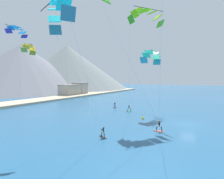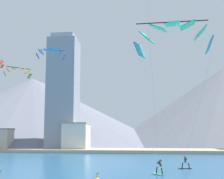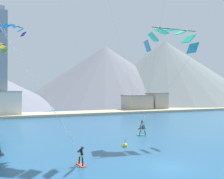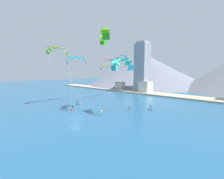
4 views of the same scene
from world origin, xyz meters
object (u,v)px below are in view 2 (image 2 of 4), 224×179
at_px(parafoil_kite_mid_center, 173,35).
at_px(parafoil_kite_distant_low_drift, 18,71).
at_px(kitesurfer_mid_center, 184,165).
at_px(kitesurfer_near_trail, 158,170).
at_px(parafoil_kite_distant_mid_solo, 51,53).

distance_m(parafoil_kite_mid_center, parafoil_kite_distant_low_drift, 26.64).
bearing_deg(kitesurfer_mid_center, parafoil_kite_distant_low_drift, 170.67).
bearing_deg(parafoil_kite_mid_center, kitesurfer_near_trail, 105.30).
xyz_separation_m(kitesurfer_near_trail, parafoil_kite_distant_low_drift, (-20.46, 9.78, 13.22)).
height_order(kitesurfer_mid_center, parafoil_kite_distant_mid_solo, parafoil_kite_distant_mid_solo).
bearing_deg(kitesurfer_near_trail, parafoil_kite_distant_low_drift, 154.44).
xyz_separation_m(kitesurfer_mid_center, parafoil_kite_distant_low_drift, (-23.86, 3.92, 13.28)).
distance_m(kitesurfer_near_trail, parafoil_kite_distant_low_drift, 26.25).
bearing_deg(parafoil_kite_mid_center, kitesurfer_mid_center, 80.17).
relative_size(kitesurfer_near_trail, kitesurfer_mid_center, 0.99).
height_order(parafoil_kite_mid_center, parafoil_kite_distant_low_drift, parafoil_kite_mid_center).
distance_m(kitesurfer_mid_center, parafoil_kite_mid_center, 17.56).
bearing_deg(parafoil_kite_distant_mid_solo, kitesurfer_near_trail, -44.58).
height_order(kitesurfer_mid_center, parafoil_kite_mid_center, parafoil_kite_mid_center).
relative_size(parafoil_kite_distant_low_drift, parafoil_kite_distant_mid_solo, 0.75).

